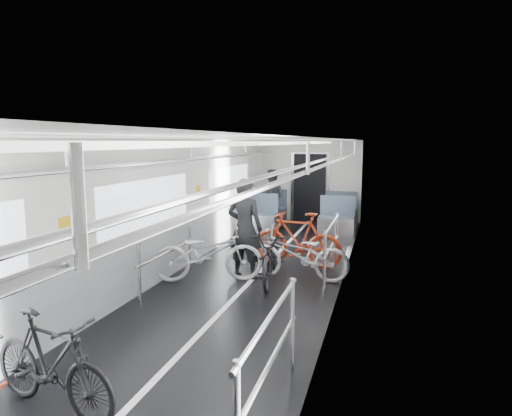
# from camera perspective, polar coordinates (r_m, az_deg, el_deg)

# --- Properties ---
(car_shell) EXTENTS (3.02, 14.01, 2.41)m
(car_shell) POSITION_cam_1_polar(r_m,az_deg,el_deg) (8.60, 1.27, 0.05)
(car_shell) COLOR black
(car_shell) RESTS_ON ground
(bike_left_mid) EXTENTS (1.57, 0.75, 0.91)m
(bike_left_mid) POSITION_cam_1_polar(r_m,az_deg,el_deg) (4.54, -24.21, -17.29)
(bike_left_mid) COLOR black
(bike_left_mid) RESTS_ON floor
(bike_left_far) EXTENTS (1.97, 1.24, 0.98)m
(bike_left_far) POSITION_cam_1_polar(r_m,az_deg,el_deg) (7.81, -6.07, -5.62)
(bike_left_far) COLOR #ADADB2
(bike_left_far) RESTS_ON floor
(bike_right_mid) EXTENTS (1.79, 0.68, 0.93)m
(bike_right_mid) POSITION_cam_1_polar(r_m,az_deg,el_deg) (7.83, 5.22, -5.75)
(bike_right_mid) COLOR #AEAEB3
(bike_right_mid) RESTS_ON floor
(bike_right_far) EXTENTS (1.80, 0.76, 1.05)m
(bike_right_far) POSITION_cam_1_polar(r_m,az_deg,el_deg) (8.71, 5.20, -3.91)
(bike_right_far) COLOR #A82F14
(bike_right_far) RESTS_ON floor
(bike_aisle) EXTENTS (0.78, 1.73, 0.88)m
(bike_aisle) POSITION_cam_1_polar(r_m,az_deg,el_deg) (7.76, 2.00, -6.04)
(bike_aisle) COLOR black
(bike_aisle) RESTS_ON floor
(person_standing) EXTENTS (0.68, 0.48, 1.75)m
(person_standing) POSITION_cam_1_polar(r_m,az_deg,el_deg) (7.89, -1.41, -2.57)
(person_standing) COLOR black
(person_standing) RESTS_ON floor
(person_seated) EXTENTS (0.82, 0.65, 1.61)m
(person_seated) POSITION_cam_1_polar(r_m,az_deg,el_deg) (12.65, 1.90, 1.23)
(person_seated) COLOR #2B2A32
(person_seated) RESTS_ON floor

